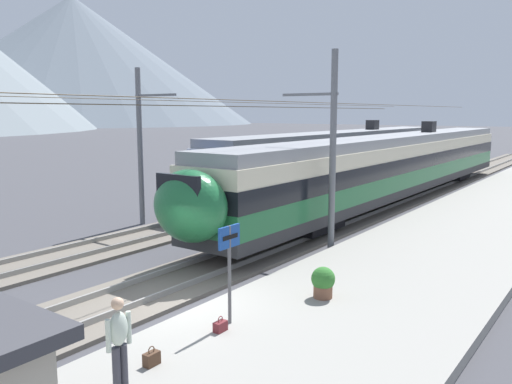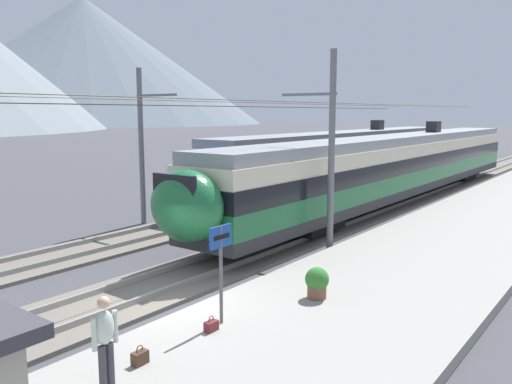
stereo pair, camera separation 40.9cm
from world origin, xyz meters
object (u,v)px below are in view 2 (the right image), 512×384
at_px(catenary_mast_mid, 327,147).
at_px(passenger_walking, 105,338).
at_px(potted_plant_platform_edge, 317,281).
at_px(handbag_beside_passenger, 140,358).
at_px(catenary_mast_far_side, 144,142).
at_px(handbag_near_sign, 211,326).
at_px(train_near_platform, 398,164).
at_px(train_far_track, 346,155).
at_px(platform_sign, 221,252).

height_order(catenary_mast_mid, passenger_walking, catenary_mast_mid).
bearing_deg(potted_plant_platform_edge, handbag_beside_passenger, 170.31).
xyz_separation_m(catenary_mast_far_side, handbag_near_sign, (-7.53, -10.79, -3.36)).
xyz_separation_m(train_near_platform, passenger_walking, (-22.83, -3.91, -0.98)).
bearing_deg(handbag_beside_passenger, passenger_walking, -165.46).
xyz_separation_m(train_far_track, catenary_mast_mid, (-15.00, -6.92, 1.64)).
bearing_deg(train_far_track, platform_sign, -159.25).
distance_m(catenary_mast_far_side, handbag_near_sign, 13.58).
bearing_deg(potted_plant_platform_edge, train_near_platform, 15.22).
distance_m(train_near_platform, handbag_near_sign, 20.36).
bearing_deg(platform_sign, handbag_beside_passenger, -178.87).
bearing_deg(catenary_mast_far_side, handbag_beside_passenger, -131.54).
bearing_deg(catenary_mast_mid, passenger_walking, -169.64).
xyz_separation_m(catenary_mast_far_side, platform_sign, (-7.06, -10.68, -1.80)).
bearing_deg(potted_plant_platform_edge, train_far_track, 25.43).
xyz_separation_m(catenary_mast_mid, handbag_near_sign, (-8.46, -1.90, -3.44)).
xyz_separation_m(catenary_mast_far_side, potted_plant_platform_edge, (-4.34, -11.61, -3.03)).
relative_size(platform_sign, passenger_walking, 1.35).
height_order(train_near_platform, train_far_track, same).
relative_size(train_far_track, platform_sign, 13.13).
relative_size(train_near_platform, platform_sign, 15.44).
xyz_separation_m(catenary_mast_mid, passenger_walking, (-11.37, -2.08, -2.62)).
bearing_deg(catenary_mast_mid, catenary_mast_far_side, 95.97).
bearing_deg(potted_plant_platform_edge, catenary_mast_far_side, 69.51).
bearing_deg(passenger_walking, catenary_mast_far_side, 46.41).
relative_size(train_far_track, potted_plant_platform_edge, 36.47).
bearing_deg(handbag_beside_passenger, potted_plant_platform_edge, -9.69).
bearing_deg(potted_plant_platform_edge, handbag_near_sign, 165.71).
distance_m(train_near_platform, catenary_mast_mid, 11.73).
bearing_deg(passenger_walking, potted_plant_platform_edge, -5.97).
relative_size(platform_sign, handbag_beside_passenger, 5.91).
distance_m(catenary_mast_far_side, passenger_walking, 15.35).
xyz_separation_m(train_far_track, catenary_mast_far_side, (-15.93, 1.97, 1.56)).
bearing_deg(passenger_walking, handbag_beside_passenger, 14.54).
distance_m(train_near_platform, platform_sign, 19.79).
relative_size(train_far_track, passenger_walking, 17.75).
height_order(train_near_platform, potted_plant_platform_edge, train_near_platform).
bearing_deg(train_far_track, train_near_platform, -124.82).
distance_m(train_far_track, handbag_beside_passenger, 26.96).
xyz_separation_m(train_near_platform, catenary_mast_mid, (-11.46, -1.84, 1.64)).
distance_m(platform_sign, passenger_walking, 3.47).
distance_m(catenary_mast_mid, handbag_near_sign, 9.33).
xyz_separation_m(catenary_mast_mid, handbag_beside_passenger, (-10.43, -1.83, -3.43)).
height_order(train_far_track, handbag_beside_passenger, train_far_track).
height_order(train_far_track, passenger_walking, train_far_track).
relative_size(catenary_mast_far_side, handbag_beside_passenger, 128.97).
xyz_separation_m(train_far_track, potted_plant_platform_edge, (-20.27, -9.64, -1.47)).
height_order(platform_sign, potted_plant_platform_edge, platform_sign).
bearing_deg(catenary_mast_far_side, potted_plant_platform_edge, -110.49).
distance_m(platform_sign, handbag_near_sign, 1.63).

